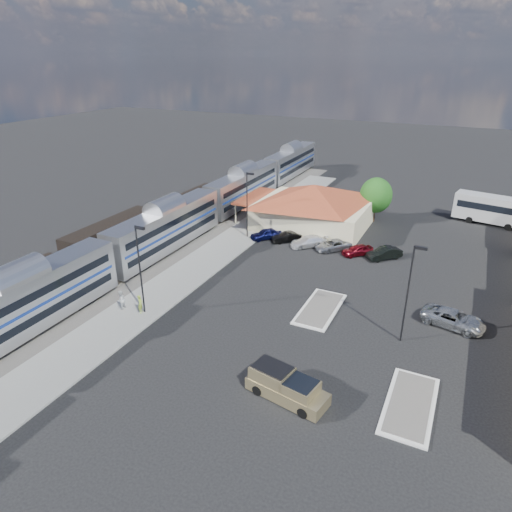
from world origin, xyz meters
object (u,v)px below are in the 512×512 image
at_px(station_depot, 313,206).
at_px(coach_bus, 503,210).
at_px(pickup_truck, 287,387).
at_px(suv, 453,319).

height_order(station_depot, coach_bus, station_depot).
xyz_separation_m(pickup_truck, coach_bus, (14.18, 47.03, 1.41)).
bearing_deg(station_depot, pickup_truck, -73.52).
distance_m(pickup_truck, coach_bus, 49.14).
bearing_deg(pickup_truck, station_depot, 27.12).
xyz_separation_m(station_depot, pickup_truck, (10.36, -35.03, -2.14)).
bearing_deg(suv, station_depot, 58.18).
bearing_deg(suv, pickup_truck, 158.83).
bearing_deg(suv, coach_bus, 4.53).
relative_size(suv, coach_bus, 0.42).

